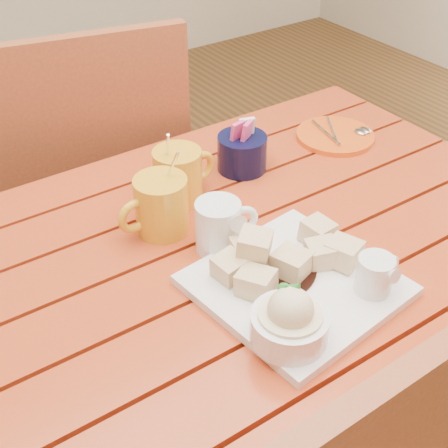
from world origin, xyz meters
TOP-DOWN VIEW (x-y plane):
  - table at (0.00, 0.00)m, footprint 1.20×0.79m
  - dessert_plate at (0.02, -0.15)m, footprint 0.30×0.30m
  - coffee_mug_left at (-0.06, 0.12)m, footprint 0.13×0.09m
  - coffee_mug_right at (0.02, 0.19)m, footprint 0.13×0.09m
  - cream_pitcher at (-0.00, 0.02)m, footprint 0.11×0.09m
  - sugar_caddy at (0.17, 0.21)m, footprint 0.10×0.10m
  - orange_saucer at (0.41, 0.19)m, footprint 0.17×0.17m
  - chair_far at (-0.00, 0.62)m, footprint 0.55×0.55m

SIDE VIEW (x-z plane):
  - chair_far at x=0.00m, z-range 0.06..1.03m
  - table at x=0.00m, z-range 0.27..1.02m
  - orange_saucer at x=0.41m, z-range 0.75..0.76m
  - dessert_plate at x=0.02m, z-range 0.73..0.83m
  - sugar_caddy at x=0.17m, z-range 0.73..0.84m
  - cream_pitcher at x=0.00m, z-range 0.75..0.84m
  - coffee_mug_right at x=0.02m, z-range 0.73..0.87m
  - coffee_mug_left at x=-0.06m, z-range 0.73..0.88m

